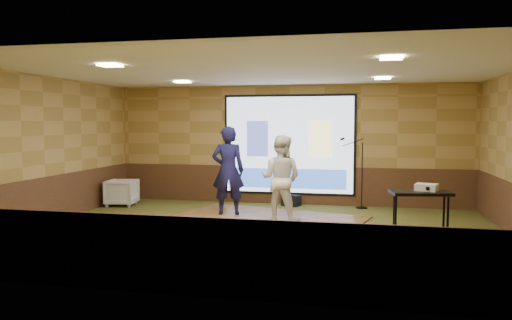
% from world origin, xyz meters
% --- Properties ---
extents(ground, '(9.00, 9.00, 0.00)m').
position_xyz_m(ground, '(0.00, 0.00, 0.00)').
color(ground, '#2A391A').
rests_on(ground, ground).
extents(room_shell, '(9.04, 7.04, 3.02)m').
position_xyz_m(room_shell, '(0.00, 0.00, 2.09)').
color(room_shell, '#AB8647').
rests_on(room_shell, ground).
extents(wainscot_back, '(9.00, 0.04, 0.95)m').
position_xyz_m(wainscot_back, '(0.00, 3.48, 0.47)').
color(wainscot_back, '#442716').
rests_on(wainscot_back, ground).
extents(wainscot_front, '(9.00, 0.04, 0.95)m').
position_xyz_m(wainscot_front, '(0.00, -3.48, 0.47)').
color(wainscot_front, '#442716').
rests_on(wainscot_front, ground).
extents(wainscot_left, '(0.04, 7.00, 0.95)m').
position_xyz_m(wainscot_left, '(-4.48, 0.00, 0.47)').
color(wainscot_left, '#442716').
rests_on(wainscot_left, ground).
extents(projector_screen, '(3.32, 0.06, 2.52)m').
position_xyz_m(projector_screen, '(0.00, 3.44, 1.47)').
color(projector_screen, black).
rests_on(projector_screen, room_shell).
extents(downlight_nw, '(0.32, 0.32, 0.02)m').
position_xyz_m(downlight_nw, '(-2.20, 1.80, 2.97)').
color(downlight_nw, beige).
rests_on(downlight_nw, room_shell).
extents(downlight_ne, '(0.32, 0.32, 0.02)m').
position_xyz_m(downlight_ne, '(2.20, 1.80, 2.97)').
color(downlight_ne, beige).
rests_on(downlight_ne, room_shell).
extents(downlight_sw, '(0.32, 0.32, 0.02)m').
position_xyz_m(downlight_sw, '(-2.20, -1.50, 2.97)').
color(downlight_sw, beige).
rests_on(downlight_sw, room_shell).
extents(downlight_se, '(0.32, 0.32, 0.02)m').
position_xyz_m(downlight_se, '(2.20, -1.50, 2.97)').
color(downlight_se, beige).
rests_on(downlight_se, room_shell).
extents(dance_floor, '(4.57, 3.90, 0.03)m').
position_xyz_m(dance_floor, '(-0.24, 1.03, 0.01)').
color(dance_floor, brown).
rests_on(dance_floor, ground).
extents(player_left, '(0.80, 0.62, 1.95)m').
position_xyz_m(player_left, '(-1.08, 1.59, 1.00)').
color(player_left, '#14123A').
rests_on(player_left, dance_floor).
extents(player_right, '(0.98, 0.83, 1.77)m').
position_xyz_m(player_right, '(0.19, 1.03, 0.91)').
color(player_right, silver).
rests_on(player_right, dance_floor).
extents(av_table, '(0.92, 0.48, 0.97)m').
position_xyz_m(av_table, '(2.72, -0.77, 0.68)').
color(av_table, black).
rests_on(av_table, ground).
extents(projector, '(0.40, 0.37, 0.11)m').
position_xyz_m(projector, '(2.82, -0.67, 1.02)').
color(projector, white).
rests_on(projector, av_table).
extents(mic_stand, '(0.67, 0.27, 1.71)m').
position_xyz_m(mic_stand, '(1.76, 3.17, 0.49)').
color(mic_stand, black).
rests_on(mic_stand, ground).
extents(banquet_chair, '(0.82, 0.81, 0.65)m').
position_xyz_m(banquet_chair, '(-4.00, 2.31, 0.33)').
color(banquet_chair, gray).
rests_on(banquet_chair, ground).
extents(duffel_bag, '(0.50, 0.42, 0.27)m').
position_xyz_m(duffel_bag, '(0.10, 3.17, 0.13)').
color(duffel_bag, black).
rests_on(duffel_bag, ground).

